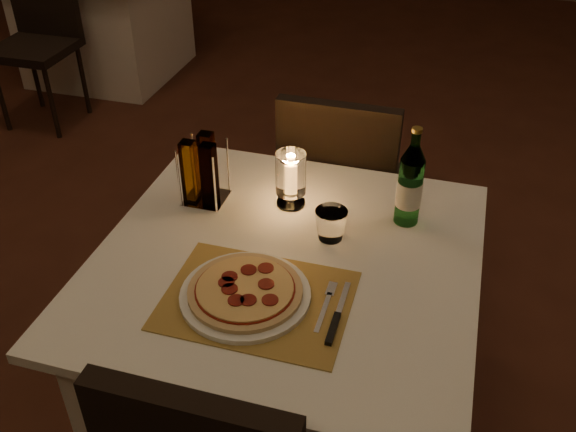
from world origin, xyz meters
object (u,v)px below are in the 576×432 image
(main_table, at_px, (286,353))
(plate, at_px, (245,295))
(chair_far, at_px, (340,180))
(water_bottle, at_px, (410,186))
(tumbler, at_px, (331,224))
(neighbor_table_left, at_px, (106,19))
(hurricane_candle, at_px, (291,175))
(pizza, at_px, (245,290))

(main_table, distance_m, plate, 0.42)
(chair_far, height_order, plate, chair_far)
(main_table, distance_m, water_bottle, 0.62)
(plate, xyz_separation_m, water_bottle, (0.33, 0.43, 0.11))
(chair_far, height_order, tumbler, chair_far)
(main_table, xyz_separation_m, neighbor_table_left, (-2.02, 2.54, 0.00))
(water_bottle, bearing_deg, plate, -127.45)
(chair_far, xyz_separation_m, water_bottle, (0.28, -0.46, 0.31))
(chair_far, bearing_deg, plate, -93.20)
(chair_far, height_order, hurricane_candle, hurricane_candle)
(chair_far, height_order, pizza, chair_far)
(main_table, height_order, pizza, pizza)
(main_table, height_order, chair_far, chair_far)
(tumbler, xyz_separation_m, neighbor_table_left, (-2.12, 2.43, -0.41))
(plate, relative_size, neighbor_table_left, 0.32)
(main_table, relative_size, neighbor_table_left, 1.00)
(main_table, bearing_deg, chair_far, 90.00)
(main_table, relative_size, water_bottle, 3.38)
(pizza, height_order, tumbler, tumbler)
(chair_far, relative_size, pizza, 3.21)
(plate, xyz_separation_m, tumbler, (0.14, 0.30, 0.03))
(plate, distance_m, tumbler, 0.33)
(chair_far, distance_m, tumbler, 0.65)
(tumbler, distance_m, hurricane_candle, 0.20)
(chair_far, xyz_separation_m, hurricane_candle, (-0.06, -0.47, 0.29))
(main_table, relative_size, hurricane_candle, 5.87)
(water_bottle, relative_size, hurricane_candle, 1.74)
(main_table, xyz_separation_m, pizza, (-0.05, -0.18, 0.39))
(chair_far, relative_size, plate, 2.81)
(plate, bearing_deg, neighbor_table_left, 125.93)
(plate, distance_m, pizza, 0.02)
(hurricane_candle, bearing_deg, water_bottle, 1.56)
(pizza, distance_m, water_bottle, 0.55)
(main_table, bearing_deg, pizza, -105.51)
(chair_far, distance_m, plate, 0.92)
(plate, bearing_deg, main_table, 74.48)
(water_bottle, xyz_separation_m, neighbor_table_left, (-2.30, 2.29, -0.49))
(water_bottle, height_order, hurricane_candle, water_bottle)
(tumbler, distance_m, water_bottle, 0.24)
(hurricane_candle, height_order, neighbor_table_left, hurricane_candle)
(tumbler, bearing_deg, hurricane_candle, 139.74)
(pizza, height_order, water_bottle, water_bottle)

